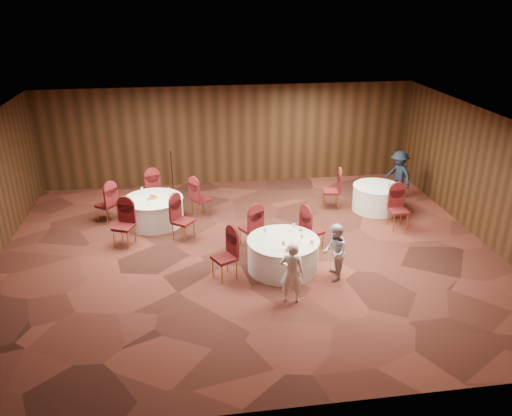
{
  "coord_description": "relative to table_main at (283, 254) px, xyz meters",
  "views": [
    {
      "loc": [
        -1.35,
        -10.67,
        5.89
      ],
      "look_at": [
        0.2,
        0.2,
        1.1
      ],
      "focal_mm": 35.0,
      "sensor_mm": 36.0,
      "label": 1
    }
  ],
  "objects": [
    {
      "name": "mic_stand",
      "position": [
        -2.53,
        4.64,
        0.05
      ],
      "size": [
        0.24,
        0.24,
        1.5
      ],
      "color": "black",
      "rests_on": "ground"
    },
    {
      "name": "chairs_left",
      "position": [
        -3.03,
        2.86,
        0.12
      ],
      "size": [
        3.33,
        3.18,
        1.0
      ],
      "color": "#410D12",
      "rests_on": "ground"
    },
    {
      "name": "tabletop_main",
      "position": [
        0.2,
        -0.08,
        0.46
      ],
      "size": [
        1.09,
        1.08,
        0.22
      ],
      "color": "silver",
      "rests_on": "table_main"
    },
    {
      "name": "ground",
      "position": [
        -0.67,
        0.85,
        -0.38
      ],
      "size": [
        12.0,
        12.0,
        0.0
      ],
      "primitive_type": "plane",
      "color": "black",
      "rests_on": "ground"
    },
    {
      "name": "woman_a",
      "position": [
        -0.08,
        -1.31,
        0.3
      ],
      "size": [
        0.55,
        0.43,
        1.35
      ],
      "primitive_type": "imported",
      "rotation": [
        0.0,
        0.0,
        2.91
      ],
      "color": "white",
      "rests_on": "ground"
    },
    {
      "name": "table_right",
      "position": [
        3.33,
        2.95,
        0.0
      ],
      "size": [
        1.38,
        1.38,
        0.74
      ],
      "color": "silver",
      "rests_on": "ground"
    },
    {
      "name": "table_main",
      "position": [
        0.0,
        0.0,
        0.0
      ],
      "size": [
        1.64,
        1.64,
        0.74
      ],
      "color": "silver",
      "rests_on": "ground"
    },
    {
      "name": "tabletop_right",
      "position": [
        3.53,
        2.65,
        0.52
      ],
      "size": [
        0.08,
        0.08,
        0.22
      ],
      "color": "silver",
      "rests_on": "table_right"
    },
    {
      "name": "chairs_main",
      "position": [
        -0.35,
        0.61,
        0.12
      ],
      "size": [
        2.95,
        2.1,
        1.0
      ],
      "color": "#410D12",
      "rests_on": "ground"
    },
    {
      "name": "chairs_right",
      "position": [
        2.78,
        2.52,
        0.12
      ],
      "size": [
        1.96,
        2.19,
        1.0
      ],
      "color": "#410D12",
      "rests_on": "ground"
    },
    {
      "name": "table_left",
      "position": [
        -3.02,
        2.9,
        0.0
      ],
      "size": [
        1.61,
        1.61,
        0.74
      ],
      "color": "silver",
      "rests_on": "ground"
    },
    {
      "name": "woman_b",
      "position": [
        1.03,
        -0.58,
        0.28
      ],
      "size": [
        0.62,
        0.73,
        1.31
      ],
      "primitive_type": "imported",
      "rotation": [
        0.0,
        0.0,
        4.51
      ],
      "color": "#B8B7BC",
      "rests_on": "ground"
    },
    {
      "name": "man_c",
      "position": [
        4.3,
        3.76,
        0.37
      ],
      "size": [
        0.87,
        1.1,
        1.49
      ],
      "primitive_type": "imported",
      "rotation": [
        0.0,
        0.0,
        5.09
      ],
      "color": "black",
      "rests_on": "ground"
    },
    {
      "name": "room_shell",
      "position": [
        -0.67,
        0.85,
        1.59
      ],
      "size": [
        12.0,
        12.0,
        12.0
      ],
      "color": "silver",
      "rests_on": "ground"
    },
    {
      "name": "tabletop_left",
      "position": [
        -3.02,
        2.91,
        0.45
      ],
      "size": [
        0.8,
        0.8,
        0.22
      ],
      "color": "silver",
      "rests_on": "table_left"
    }
  ]
}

